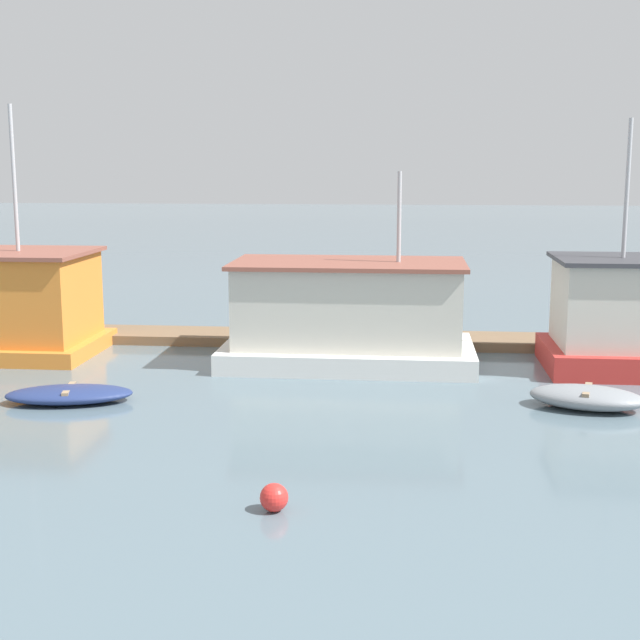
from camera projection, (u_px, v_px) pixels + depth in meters
name	position (u px, v px, depth m)	size (l,w,h in m)	color
ground_plane	(323.00, 360.00, 26.65)	(200.00, 200.00, 0.00)	slate
dock_walkway	(331.00, 339.00, 29.15)	(33.80, 2.01, 0.30)	brown
houseboat_orange	(5.00, 304.00, 27.37)	(5.64, 4.12, 7.55)	orange
houseboat_white	(348.00, 316.00, 26.01)	(7.30, 4.12, 5.60)	white
dinghy_navy	(69.00, 394.00, 21.93)	(3.31, 1.99, 0.41)	navy
dinghy_grey	(587.00, 397.00, 21.38)	(2.98, 2.10, 0.55)	gray
buoy_red	(274.00, 497.00, 15.08)	(0.49, 0.49, 0.49)	red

